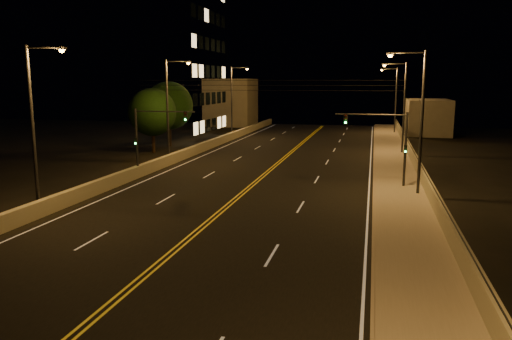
% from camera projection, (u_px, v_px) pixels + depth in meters
% --- Properties ---
extents(road, '(18.00, 120.00, 0.02)m').
position_uv_depth(road, '(233.00, 201.00, 32.51)').
color(road, black).
rests_on(road, ground).
extents(sidewalk, '(3.60, 120.00, 0.30)m').
position_uv_depth(sidewalk, '(405.00, 209.00, 30.05)').
color(sidewalk, gray).
rests_on(sidewalk, ground).
extents(curb, '(0.14, 120.00, 0.15)m').
position_uv_depth(curb, '(374.00, 208.00, 30.49)').
color(curb, gray).
rests_on(curb, ground).
extents(parapet_wall, '(0.30, 120.00, 1.00)m').
position_uv_depth(parapet_wall, '(435.00, 199.00, 29.57)').
color(parapet_wall, '#A49F88').
rests_on(parapet_wall, sidewalk).
extents(jersey_barrier, '(0.45, 120.00, 0.96)m').
position_uv_depth(jersey_barrier, '(97.00, 187.00, 34.64)').
color(jersey_barrier, '#A49F88').
rests_on(jersey_barrier, ground).
extents(distant_building_right, '(6.00, 10.00, 5.12)m').
position_uv_depth(distant_building_right, '(428.00, 117.00, 73.77)').
color(distant_building_right, gray).
rests_on(distant_building_right, ground).
extents(distant_building_left, '(8.00, 8.00, 8.19)m').
position_uv_depth(distant_building_left, '(231.00, 102.00, 88.25)').
color(distant_building_left, gray).
rests_on(distant_building_left, ground).
extents(parapet_rail, '(0.06, 120.00, 0.06)m').
position_uv_depth(parapet_rail, '(436.00, 191.00, 29.48)').
color(parapet_rail, black).
rests_on(parapet_rail, parapet_wall).
extents(lane_markings, '(17.32, 116.00, 0.00)m').
position_uv_depth(lane_markings, '(233.00, 201.00, 32.44)').
color(lane_markings, silver).
rests_on(lane_markings, road).
extents(streetlight_1, '(2.55, 0.28, 9.70)m').
position_uv_depth(streetlight_1, '(418.00, 115.00, 32.67)').
color(streetlight_1, '#2D2D33').
rests_on(streetlight_1, ground).
extents(streetlight_2, '(2.55, 0.28, 9.70)m').
position_uv_depth(streetlight_2, '(402.00, 102.00, 52.17)').
color(streetlight_2, '#2D2D33').
rests_on(streetlight_2, ground).
extents(streetlight_3, '(2.55, 0.28, 9.70)m').
position_uv_depth(streetlight_3, '(394.00, 96.00, 73.10)').
color(streetlight_3, '#2D2D33').
rests_on(streetlight_3, ground).
extents(streetlight_4, '(2.55, 0.28, 9.70)m').
position_uv_depth(streetlight_4, '(36.00, 120.00, 28.25)').
color(streetlight_4, '#2D2D33').
rests_on(streetlight_4, ground).
extents(streetlight_5, '(2.55, 0.28, 9.70)m').
position_uv_depth(streetlight_5, '(170.00, 105.00, 46.70)').
color(streetlight_5, '#2D2D33').
rests_on(streetlight_5, ground).
extents(streetlight_6, '(2.55, 0.28, 9.70)m').
position_uv_depth(streetlight_6, '(233.00, 98.00, 67.68)').
color(streetlight_6, '#2D2D33').
rests_on(streetlight_6, ground).
extents(traffic_signal_right, '(5.11, 0.31, 5.58)m').
position_uv_depth(traffic_signal_right, '(390.00, 140.00, 35.56)').
color(traffic_signal_right, '#2D2D33').
rests_on(traffic_signal_right, ground).
extents(traffic_signal_left, '(5.11, 0.31, 5.58)m').
position_uv_depth(traffic_signal_left, '(149.00, 134.00, 39.77)').
color(traffic_signal_left, '#2D2D33').
rests_on(traffic_signal_left, ground).
extents(overhead_wires, '(22.00, 0.03, 0.83)m').
position_uv_depth(overhead_wires, '(264.00, 85.00, 40.33)').
color(overhead_wires, black).
extents(building_tower, '(24.00, 15.00, 29.72)m').
position_uv_depth(building_tower, '(125.00, 32.00, 67.56)').
color(building_tower, gray).
rests_on(building_tower, ground).
extents(tree_0, '(5.18, 5.18, 7.02)m').
position_uv_depth(tree_0, '(152.00, 112.00, 54.05)').
color(tree_0, black).
rests_on(tree_0, ground).
extents(tree_1, '(5.72, 5.72, 7.75)m').
position_uv_depth(tree_1, '(169.00, 106.00, 59.38)').
color(tree_1, black).
rests_on(tree_1, ground).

